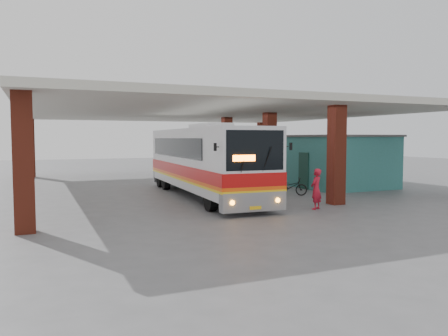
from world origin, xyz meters
name	(u,v)px	position (x,y,z in m)	size (l,w,h in m)	color
ground	(245,199)	(0.00, 0.00, 0.00)	(90.00, 90.00, 0.00)	#515154
brick_columns	(230,151)	(1.43, 5.00, 2.17)	(20.10, 21.60, 4.35)	maroon
canopy_roof	(206,112)	(0.50, 6.50, 4.50)	(21.00, 23.00, 0.30)	beige
shop_building	(324,160)	(7.49, 4.00, 1.56)	(5.20, 8.20, 3.11)	#2E736A
coach_bus	(204,161)	(-1.48, 1.64, 1.79)	(3.16, 12.48, 3.60)	silver
motorcycle	(290,187)	(2.66, 0.24, 0.46)	(0.61, 1.74, 0.91)	black
pedestrian	(316,189)	(1.37, -3.83, 0.84)	(0.61, 0.40, 1.68)	red
red_chair	(257,174)	(5.10, 8.46, 0.41)	(0.61, 0.61, 0.88)	red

